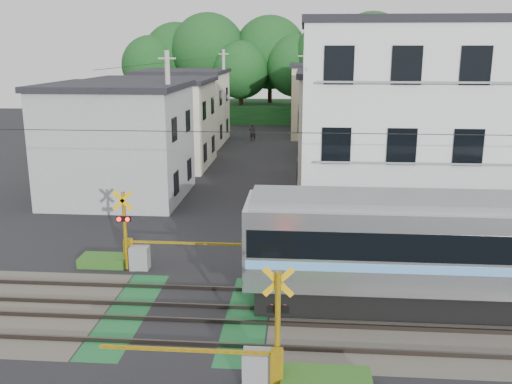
# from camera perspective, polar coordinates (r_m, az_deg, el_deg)

# --- Properties ---
(ground) EXTENTS (120.00, 120.00, 0.00)m
(ground) POSITION_cam_1_polar(r_m,az_deg,el_deg) (18.39, -6.95, -12.08)
(ground) COLOR black
(track_bed) EXTENTS (120.00, 120.00, 0.14)m
(track_bed) POSITION_cam_1_polar(r_m,az_deg,el_deg) (18.37, -6.96, -11.98)
(track_bed) COLOR #47423A
(track_bed) RESTS_ON ground
(crossing_signal_near) EXTENTS (4.74, 0.65, 3.09)m
(crossing_signal_near) POSITION_cam_1_polar(r_m,az_deg,el_deg) (14.53, 0.43, -16.41)
(crossing_signal_near) COLOR yellow
(crossing_signal_near) RESTS_ON ground
(crossing_signal_far) EXTENTS (4.74, 0.65, 3.09)m
(crossing_signal_far) POSITION_cam_1_polar(r_m,az_deg,el_deg) (21.98, -11.76, -5.78)
(crossing_signal_far) COLOR yellow
(crossing_signal_far) RESTS_ON ground
(apartment_block) EXTENTS (10.20, 8.36, 9.30)m
(apartment_block) POSITION_cam_1_polar(r_m,az_deg,el_deg) (26.33, 15.66, 6.15)
(apartment_block) COLOR silver
(apartment_block) RESTS_ON ground
(houses_row) EXTENTS (22.07, 31.35, 6.80)m
(houses_row) POSITION_cam_1_polar(r_m,az_deg,el_deg) (42.45, 0.24, 7.64)
(houses_row) COLOR #9EA0A2
(houses_row) RESTS_ON ground
(tree_hill) EXTENTS (40.00, 13.38, 11.97)m
(tree_hill) POSITION_cam_1_polar(r_m,az_deg,el_deg) (64.89, 1.95, 12.44)
(tree_hill) COLOR #194B1C
(tree_hill) RESTS_ON ground
(catenary) EXTENTS (60.00, 5.04, 7.00)m
(catenary) POSITION_cam_1_polar(r_m,az_deg,el_deg) (16.94, 12.99, -1.28)
(catenary) COLOR #2D2D33
(catenary) RESTS_ON ground
(utility_poles) EXTENTS (7.90, 42.00, 8.00)m
(utility_poles) POSITION_cam_1_polar(r_m,az_deg,el_deg) (39.60, -1.99, 8.37)
(utility_poles) COLOR #A5A5A0
(utility_poles) RESTS_ON ground
(pedestrian) EXTENTS (0.61, 0.43, 1.57)m
(pedestrian) POSITION_cam_1_polar(r_m,az_deg,el_deg) (51.25, -0.34, 6.00)
(pedestrian) COLOR #29252E
(pedestrian) RESTS_ON ground
(weed_patches) EXTENTS (10.25, 8.80, 0.40)m
(weed_patches) POSITION_cam_1_polar(r_m,az_deg,el_deg) (17.97, -1.41, -11.96)
(weed_patches) COLOR #2D5E1E
(weed_patches) RESTS_ON ground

